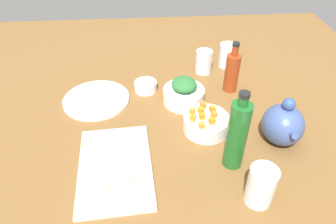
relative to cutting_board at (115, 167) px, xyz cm
name	(u,v)px	position (x,y,z in cm)	size (l,w,h in cm)	color
tabletop	(168,127)	(-18.97, 17.03, -2.00)	(190.00, 190.00, 3.00)	brown
cutting_board	(115,167)	(0.00, 0.00, 0.00)	(32.95, 21.15, 1.00)	silver
plate_tofu	(96,100)	(-34.00, -8.94, 0.10)	(24.70, 24.70, 1.20)	white
bowl_greens	(184,96)	(-30.81, 23.77, 2.38)	(15.24, 15.24, 5.76)	white
bowl_carrots	(206,123)	(-14.73, 29.37, 2.24)	(15.01, 15.01, 5.48)	white
bowl_small_side	(146,86)	(-39.66, 9.81, 1.39)	(8.73, 8.73, 3.78)	white
teapot	(283,124)	(-8.03, 52.14, 6.21)	(15.51, 12.78, 16.49)	#3F558D
bottle_0	(232,72)	(-37.66, 42.98, 7.73)	(5.40, 5.40, 20.27)	#963616
bottle_1	(237,135)	(0.55, 34.70, 10.91)	(5.83, 5.83, 25.71)	#1C5E23
drinking_glass_0	(227,55)	(-56.09, 45.83, 4.62)	(7.30, 7.30, 10.24)	white
drinking_glass_1	(261,186)	(13.85, 38.36, 5.28)	(7.32, 7.32, 11.56)	white
drinking_glass_2	(204,62)	(-51.68, 34.69, 4.44)	(6.89, 6.89, 9.88)	white
carrot_cube_0	(202,116)	(-14.32, 27.75, 5.88)	(1.80, 1.80, 1.80)	orange
carrot_cube_1	(212,109)	(-17.67, 31.78, 5.88)	(1.80, 1.80, 1.80)	orange
carrot_cube_2	(193,118)	(-13.67, 24.64, 5.88)	(1.80, 1.80, 1.80)	orange
carrot_cube_3	(192,111)	(-17.05, 24.86, 5.88)	(1.80, 1.80, 1.80)	orange
carrot_cube_4	(202,125)	(-9.95, 26.88, 5.88)	(1.80, 1.80, 1.80)	orange
carrot_cube_5	(201,110)	(-17.46, 27.88, 5.88)	(1.80, 1.80, 1.80)	orange
carrot_cube_6	(212,121)	(-11.71, 30.52, 5.88)	(1.80, 1.80, 1.80)	orange
carrot_cube_7	(214,115)	(-14.78, 31.76, 5.88)	(1.80, 1.80, 1.80)	orange
carrot_cube_8	(203,105)	(-20.20, 29.11, 5.88)	(1.80, 1.80, 1.80)	orange
chopped_greens_mound	(184,84)	(-30.81, 23.77, 7.41)	(9.73, 9.12, 4.31)	#296831
tofu_cube_0	(101,88)	(-39.24, -7.67, 1.80)	(2.20, 2.20, 2.20)	white
tofu_cube_1	(94,105)	(-28.48, -8.98, 1.80)	(2.20, 2.20, 2.20)	#F1F6CA
tofu_cube_2	(86,101)	(-31.15, -12.06, 1.80)	(2.20, 2.20, 2.20)	white
tofu_cube_3	(88,92)	(-36.48, -11.96, 1.80)	(2.20, 2.20, 2.20)	white
tofu_cube_4	(103,100)	(-31.36, -6.13, 1.80)	(2.20, 2.20, 2.20)	white
dumpling_0	(105,189)	(8.98, -2.08, 1.69)	(4.08, 3.85, 2.37)	beige
dumpling_1	(120,135)	(-11.85, 1.14, 1.53)	(4.22, 4.11, 2.07)	beige
dumpling_2	(129,181)	(6.73, 4.31, 1.69)	(4.23, 4.23, 2.39)	beige
dumpling_3	(95,175)	(4.40, -5.03, 2.08)	(4.51, 4.32, 3.16)	beige
dumpling_4	(127,160)	(-0.66, 3.64, 2.00)	(5.39, 4.95, 3.01)	beige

